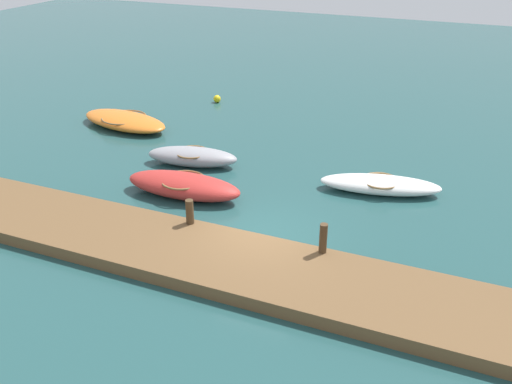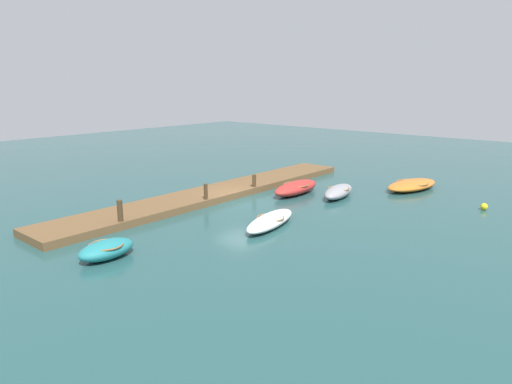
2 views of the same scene
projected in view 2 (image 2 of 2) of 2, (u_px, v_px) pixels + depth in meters
ground_plane at (239, 201)px, 27.74m from camera, size 84.00×84.00×0.00m
dock_platform at (217, 193)px, 28.93m from camera, size 23.56×3.03×0.40m
rowboat_white at (270, 221)px, 22.76m from camera, size 4.52×2.24×0.59m
rowboat_grey at (338, 191)px, 28.56m from camera, size 3.85×2.00×0.73m
motorboat_orange at (412, 185)px, 30.64m from camera, size 4.99×2.80×0.63m
rowboat_red at (296, 188)px, 29.39m from camera, size 4.40×1.77×0.81m
dinghy_teal at (106, 249)px, 18.59m from camera, size 2.51×1.48×0.76m
mooring_post_west at (254, 181)px, 29.61m from camera, size 0.25×0.25×0.80m
mooring_post_mid_west at (206, 192)px, 26.42m from camera, size 0.23×0.23×0.92m
mooring_post_mid_east at (120, 211)px, 22.19m from camera, size 0.27×0.27×1.07m
marker_buoy at (484, 207)px, 25.71m from camera, size 0.39×0.39×0.39m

